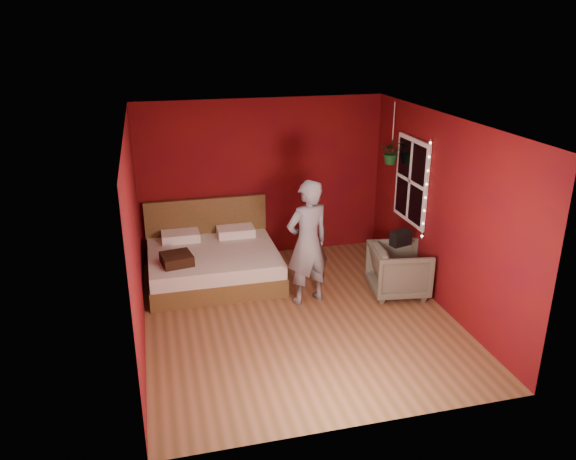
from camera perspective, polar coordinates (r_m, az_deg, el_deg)
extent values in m
plane|color=brown|center=(7.63, 1.00, -8.71)|extent=(4.50, 4.50, 0.00)
cube|color=#680F0B|center=(9.18, -2.64, 5.22)|extent=(4.00, 0.02, 2.60)
cube|color=#680F0B|center=(5.12, 7.74, -8.00)|extent=(4.00, 0.02, 2.60)
cube|color=#680F0B|center=(6.87, -15.35, -0.94)|extent=(0.02, 4.50, 2.60)
cube|color=#680F0B|center=(7.82, 15.43, 1.72)|extent=(0.02, 4.50, 2.60)
cube|color=silver|center=(6.74, 1.14, 11.00)|extent=(4.00, 4.50, 0.02)
cube|color=white|center=(8.50, 12.42, 4.90)|extent=(0.04, 0.97, 1.27)
cube|color=black|center=(8.50, 12.33, 4.89)|extent=(0.02, 0.85, 1.15)
cube|color=white|center=(8.50, 12.30, 4.89)|extent=(0.03, 0.05, 1.15)
cube|color=white|center=(8.50, 12.30, 4.89)|extent=(0.03, 0.85, 0.05)
cylinder|color=silver|center=(8.04, 13.85, 3.88)|extent=(0.01, 0.01, 1.45)
sphere|color=#FFF2CC|center=(8.26, 13.45, -0.61)|extent=(0.04, 0.04, 0.04)
sphere|color=#FFF2CC|center=(8.19, 13.56, 0.65)|extent=(0.04, 0.04, 0.04)
sphere|color=#FFF2CC|center=(8.13, 13.68, 1.92)|extent=(0.04, 0.04, 0.04)
sphere|color=#FFF2CC|center=(8.07, 13.79, 3.22)|extent=(0.04, 0.04, 0.04)
sphere|color=#FFF2CC|center=(8.02, 13.91, 4.53)|extent=(0.04, 0.04, 0.04)
sphere|color=#FFF2CC|center=(7.97, 14.03, 5.87)|extent=(0.04, 0.04, 0.04)
sphere|color=#FFF2CC|center=(7.92, 14.15, 7.21)|extent=(0.04, 0.04, 0.04)
sphere|color=#FFF2CC|center=(7.88, 14.27, 8.57)|extent=(0.04, 0.04, 0.04)
cube|color=brown|center=(8.62, -7.53, -4.25)|extent=(1.94, 1.65, 0.27)
cube|color=silver|center=(8.52, -7.60, -2.77)|extent=(1.90, 1.61, 0.21)
cube|color=brown|center=(9.19, -8.24, 0.01)|extent=(1.94, 0.08, 1.07)
cube|color=white|center=(8.94, -10.86, -0.63)|extent=(0.58, 0.37, 0.14)
cube|color=white|center=(9.01, -5.33, -0.14)|extent=(0.58, 0.37, 0.14)
imported|color=slate|center=(7.64, 2.01, -1.31)|extent=(0.73, 0.58, 1.77)
imported|color=#595747|center=(8.22, 11.20, -4.02)|extent=(0.90, 0.88, 0.73)
cube|color=black|center=(8.10, 11.39, -0.81)|extent=(0.33, 0.23, 0.21)
cube|color=#321910|center=(8.09, -11.24, -2.92)|extent=(0.48, 0.48, 0.15)
cylinder|color=silver|center=(8.65, 10.70, 10.82)|extent=(0.01, 0.01, 0.57)
imported|color=#164F1C|center=(8.74, 10.49, 7.79)|extent=(0.40, 0.37, 0.37)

